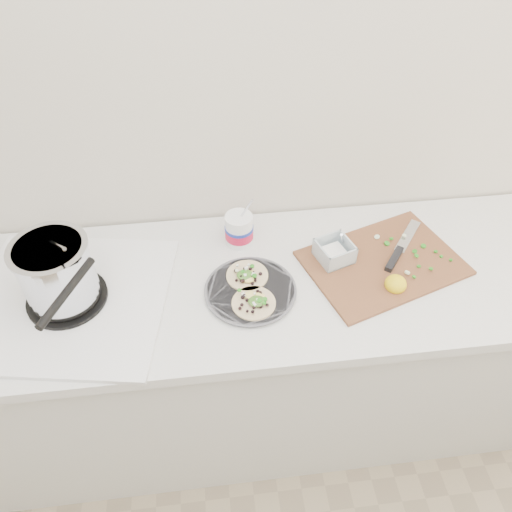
{
  "coord_description": "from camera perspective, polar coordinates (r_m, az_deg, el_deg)",
  "views": [
    {
      "loc": [
        -0.08,
        0.33,
        2.09
      ],
      "look_at": [
        0.06,
        1.46,
        0.96
      ],
      "focal_mm": 35.0,
      "sensor_mm": 36.0,
      "label": 1
    }
  ],
  "objects": [
    {
      "name": "counter",
      "position": [
        1.97,
        -1.55,
        -11.32
      ],
      "size": [
        2.44,
        0.66,
        0.9
      ],
      "color": "silver",
      "rests_on": "ground"
    },
    {
      "name": "cutboard",
      "position": [
        1.7,
        13.86,
        -0.32
      ],
      "size": [
        0.58,
        0.48,
        0.08
      ],
      "rotation": [
        0.0,
        0.0,
        0.33
      ],
      "color": "brown",
      "rests_on": "counter"
    },
    {
      "name": "stove",
      "position": [
        1.59,
        -21.4,
        -2.76
      ],
      "size": [
        0.68,
        0.65,
        0.28
      ],
      "rotation": [
        0.0,
        0.0,
        -0.17
      ],
      "color": "silver",
      "rests_on": "counter"
    },
    {
      "name": "taco_plate",
      "position": [
        1.56,
        -0.65,
        -3.77
      ],
      "size": [
        0.29,
        0.29,
        0.04
      ],
      "rotation": [
        0.0,
        0.0,
        -0.2
      ],
      "color": "#56555C",
      "rests_on": "counter"
    },
    {
      "name": "tub",
      "position": [
        1.69,
        -1.86,
        3.27
      ],
      "size": [
        0.1,
        0.1,
        0.22
      ],
      "rotation": [
        0.0,
        0.0,
        0.02
      ],
      "color": "white",
      "rests_on": "counter"
    }
  ]
}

